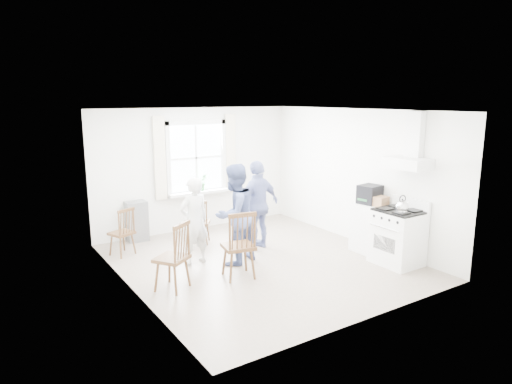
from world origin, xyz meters
name	(u,v)px	position (x,y,z in m)	size (l,w,h in m)	color
room_shell	(261,189)	(0.00, 0.00, 1.30)	(4.62, 5.12, 2.64)	gray
window_assembly	(197,162)	(0.00, 2.45, 1.46)	(1.88, 0.24, 1.70)	white
range_hood	(410,153)	(2.07, -1.35, 1.90)	(0.45, 0.76, 0.94)	silver
shelf_unit	(137,221)	(-1.40, 2.33, 0.40)	(0.40, 0.30, 0.80)	slate
gas_stove	(398,237)	(1.91, -1.35, 0.48)	(0.68, 0.76, 1.12)	white
kettle	(402,207)	(1.79, -1.50, 1.05)	(0.21, 0.21, 0.30)	silver
low_cabinet	(370,228)	(1.98, -0.65, 0.45)	(0.50, 0.55, 0.90)	silver
stereo_stack	(370,194)	(2.01, -0.58, 1.07)	(0.43, 0.40, 0.34)	black
cardboard_box	(381,201)	(2.03, -0.84, 0.99)	(0.27, 0.19, 0.17)	#916946
windsor_chair_a	(125,227)	(-1.86, 1.58, 0.54)	(0.48, 0.48, 0.89)	#442A15
windsor_chair_b	(241,238)	(-0.69, -0.49, 0.68)	(0.55, 0.54, 1.11)	#442A15
windsor_chair_c	(178,249)	(-1.67, -0.33, 0.64)	(0.61, 0.61, 1.05)	#442A15
person_left	(194,221)	(-0.98, 0.57, 0.75)	(0.55, 0.55, 1.50)	silver
person_mid	(234,214)	(-0.40, 0.20, 0.86)	(0.84, 0.84, 1.72)	#465383
person_right	(258,205)	(0.38, 0.65, 0.84)	(0.98, 0.98, 1.67)	navy
potted_plant	(203,182)	(0.08, 2.36, 1.03)	(0.20, 0.20, 0.36)	#347538
windsor_chair_d	(199,217)	(-0.47, 1.45, 0.54)	(0.52, 0.51, 0.89)	#442A15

